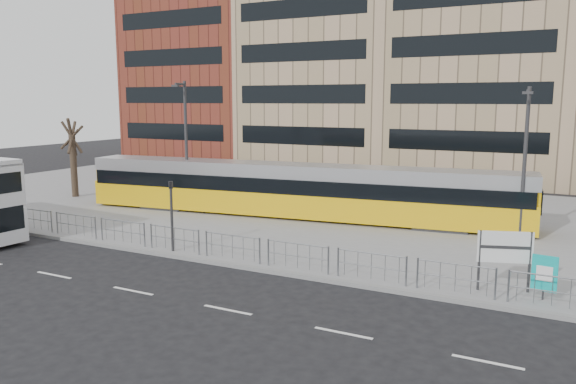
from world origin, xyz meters
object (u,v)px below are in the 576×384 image
at_px(ad_panel, 544,274).
at_px(pedestrian, 206,198).
at_px(lamp_post_west, 186,140).
at_px(tram, 293,190).
at_px(station_sign, 505,250).
at_px(lamp_post_east, 525,157).
at_px(traffic_light_west, 171,207).
at_px(bare_tree, 71,117).

distance_m(ad_panel, pedestrian, 19.66).
relative_size(pedestrian, lamp_post_west, 0.23).
distance_m(tram, ad_panel, 15.79).
xyz_separation_m(station_sign, ad_panel, (1.29, -0.33, -0.58)).
xyz_separation_m(tram, ad_panel, (13.42, -8.30, -0.62)).
xyz_separation_m(tram, pedestrian, (-5.00, -1.40, -0.62)).
height_order(tram, lamp_post_east, lamp_post_east).
bearing_deg(lamp_post_west, traffic_light_west, -56.50).
bearing_deg(tram, ad_panel, -38.46).
xyz_separation_m(station_sign, lamp_post_east, (-0.17, 8.17, 2.48)).
xyz_separation_m(lamp_post_east, bare_tree, (-28.33, -1.03, 1.50)).
distance_m(ad_panel, traffic_light_west, 14.88).
bearing_deg(pedestrian, lamp_post_east, -67.54).
height_order(ad_panel, traffic_light_west, traffic_light_west).
relative_size(tram, bare_tree, 3.48).
bearing_deg(bare_tree, station_sign, -14.07).
relative_size(ad_panel, traffic_light_west, 0.49).
height_order(station_sign, lamp_post_west, lamp_post_west).
bearing_deg(ad_panel, lamp_post_west, 166.33).
relative_size(lamp_post_west, bare_tree, 1.04).
bearing_deg(tram, lamp_post_east, -5.75).
relative_size(tram, lamp_post_east, 3.57).
distance_m(tram, pedestrian, 5.23).
bearing_deg(station_sign, ad_panel, -32.52).
distance_m(ad_panel, bare_tree, 31.05).
distance_m(traffic_light_west, lamp_post_west, 10.07).
height_order(traffic_light_west, lamp_post_west, lamp_post_west).
bearing_deg(lamp_post_west, pedestrian, -17.29).
height_order(pedestrian, bare_tree, bare_tree).
bearing_deg(lamp_post_east, tram, -179.04).
height_order(ad_panel, lamp_post_east, lamp_post_east).
relative_size(ad_panel, lamp_post_west, 0.20).
bearing_deg(pedestrian, station_sign, -93.93).
xyz_separation_m(ad_panel, pedestrian, (-18.41, 6.90, 0.00)).
bearing_deg(lamp_post_east, station_sign, -88.80).
relative_size(ad_panel, lamp_post_east, 0.21).
distance_m(station_sign, traffic_light_west, 13.58).
distance_m(pedestrian, lamp_post_east, 17.30).
relative_size(pedestrian, lamp_post_east, 0.25).
xyz_separation_m(pedestrian, bare_tree, (-11.38, 0.58, 4.56)).
bearing_deg(pedestrian, ad_panel, -93.48).
bearing_deg(ad_panel, tram, 154.84).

